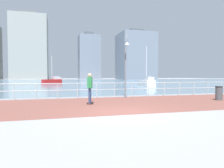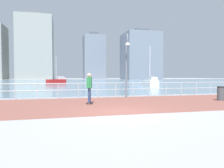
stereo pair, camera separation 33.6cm
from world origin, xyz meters
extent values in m
plane|color=#9E9EA3|center=(0.00, 40.00, 0.00)|extent=(220.00, 220.00, 0.00)
cube|color=brown|center=(0.00, 2.82, 0.00)|extent=(28.00, 6.88, 0.01)
cube|color=#6B899E|center=(0.00, 51.26, 0.00)|extent=(180.00, 88.00, 0.00)
cylinder|color=#B2BCC1|center=(-5.60, 6.26, 0.53)|extent=(0.05, 0.05, 1.07)
cylinder|color=#B2BCC1|center=(-4.20, 6.26, 0.53)|extent=(0.05, 0.05, 1.07)
cylinder|color=#B2BCC1|center=(-2.80, 6.26, 0.53)|extent=(0.05, 0.05, 1.07)
cylinder|color=#B2BCC1|center=(-1.40, 6.26, 0.53)|extent=(0.05, 0.05, 1.07)
cylinder|color=#B2BCC1|center=(0.00, 6.26, 0.53)|extent=(0.05, 0.05, 1.07)
cylinder|color=#B2BCC1|center=(1.40, 6.26, 0.53)|extent=(0.05, 0.05, 1.07)
cylinder|color=#B2BCC1|center=(2.80, 6.26, 0.53)|extent=(0.05, 0.05, 1.07)
cylinder|color=#B2BCC1|center=(4.20, 6.26, 0.53)|extent=(0.05, 0.05, 1.07)
cylinder|color=#B2BCC1|center=(5.60, 6.26, 0.53)|extent=(0.05, 0.05, 1.07)
cylinder|color=#B2BCC1|center=(7.00, 6.26, 0.53)|extent=(0.05, 0.05, 1.07)
cylinder|color=#B2BCC1|center=(8.40, 6.26, 0.53)|extent=(0.05, 0.05, 1.07)
cylinder|color=#B2BCC1|center=(9.80, 6.26, 0.53)|extent=(0.05, 0.05, 1.07)
cylinder|color=#B2BCC1|center=(11.20, 6.26, 0.53)|extent=(0.05, 0.05, 1.07)
cylinder|color=#B2BCC1|center=(0.00, 6.26, 1.07)|extent=(25.20, 0.06, 0.06)
cylinder|color=#B2BCC1|center=(0.00, 6.26, 0.59)|extent=(25.20, 0.06, 0.06)
cylinder|color=slate|center=(2.04, 5.66, 0.10)|extent=(0.19, 0.19, 0.20)
cylinder|color=slate|center=(2.04, 5.66, 2.05)|extent=(0.12, 0.12, 4.11)
cylinder|color=slate|center=(2.03, 5.58, 4.64)|extent=(0.11, 0.19, 0.11)
cylinder|color=slate|center=(2.01, 5.43, 4.60)|extent=(0.11, 0.20, 0.15)
cylinder|color=slate|center=(2.00, 5.30, 4.52)|extent=(0.11, 0.20, 0.18)
cylinder|color=slate|center=(1.98, 5.20, 4.40)|extent=(0.10, 0.17, 0.19)
cylinder|color=slate|center=(1.98, 5.14, 4.25)|extent=(0.10, 0.14, 0.19)
cylinder|color=slate|center=(1.97, 5.12, 4.10)|extent=(0.09, 0.10, 0.17)
cone|color=silver|center=(1.97, 5.12, 3.90)|extent=(0.36, 0.36, 0.22)
cylinder|color=black|center=(-0.89, 2.84, 0.03)|extent=(0.07, 0.05, 0.06)
cylinder|color=black|center=(-0.92, 2.77, 0.03)|extent=(0.07, 0.05, 0.06)
cylinder|color=black|center=(-1.13, 2.92, 0.03)|extent=(0.07, 0.05, 0.06)
cylinder|color=black|center=(-1.16, 2.85, 0.03)|extent=(0.07, 0.05, 0.06)
cube|color=black|center=(-1.02, 2.85, 0.08)|extent=(0.41, 0.23, 0.02)
cylinder|color=navy|center=(-1.00, 2.92, 0.50)|extent=(0.17, 0.17, 0.83)
cylinder|color=navy|center=(-1.05, 2.77, 0.50)|extent=(0.17, 0.17, 0.83)
cube|color=#2D8C4C|center=(-1.02, 2.85, 1.22)|extent=(0.34, 0.40, 0.61)
cylinder|color=#2D8C4C|center=(-0.95, 3.06, 1.24)|extent=(0.11, 0.11, 0.58)
cylinder|color=#2D8C4C|center=(-1.10, 2.63, 1.24)|extent=(0.11, 0.11, 0.58)
sphere|color=#DBAD89|center=(-1.02, 2.85, 1.64)|extent=(0.23, 0.23, 0.23)
cylinder|color=#474C51|center=(7.52, 2.59, 0.42)|extent=(0.44, 0.44, 0.85)
cylinder|color=#262628|center=(7.52, 2.59, 0.89)|extent=(0.46, 0.46, 0.08)
cube|color=white|center=(10.61, 20.56, 0.48)|extent=(1.81, 4.56, 0.95)
cube|color=silver|center=(10.48, 19.23, 1.22)|extent=(1.12, 1.69, 0.53)
cylinder|color=silver|center=(10.61, 20.56, 3.60)|extent=(0.11, 0.11, 5.29)
cylinder|color=silver|center=(10.51, 19.59, 1.59)|extent=(0.28, 2.00, 0.08)
cube|color=#B21E1E|center=(-3.99, 36.69, 0.46)|extent=(4.24, 3.56, 0.92)
cube|color=silver|center=(-2.95, 37.44, 1.17)|extent=(1.79, 1.65, 0.51)
cylinder|color=silver|center=(-3.99, 36.69, 3.46)|extent=(0.10, 0.10, 5.08)
cylinder|color=silver|center=(-3.23, 37.24, 1.53)|extent=(1.61, 1.18, 0.08)
cube|color=#939993|center=(-16.82, 106.07, 16.40)|extent=(17.79, 17.23, 32.81)
cube|color=slate|center=(-16.82, 106.07, 33.81)|extent=(7.11, 6.89, 2.00)
cube|color=slate|center=(37.06, 91.61, 11.97)|extent=(17.67, 16.80, 23.94)
cube|color=#4E5560|center=(37.06, 91.61, 24.94)|extent=(7.07, 6.72, 2.00)
cube|color=slate|center=(14.52, 106.13, 12.25)|extent=(11.73, 11.50, 24.51)
cube|color=#4E5560|center=(14.52, 106.13, 25.51)|extent=(4.69, 4.60, 2.00)
camera|label=1|loc=(-2.75, -8.34, 1.58)|focal=32.22mm
camera|label=2|loc=(-2.42, -8.42, 1.58)|focal=32.22mm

